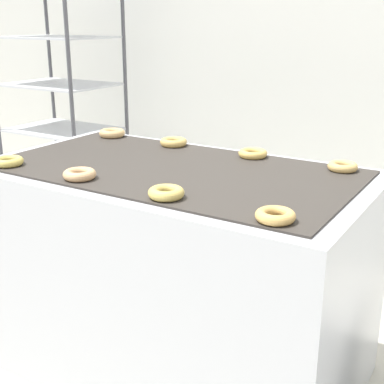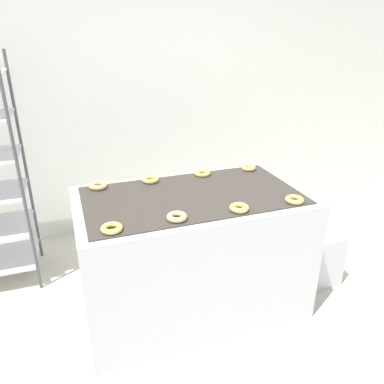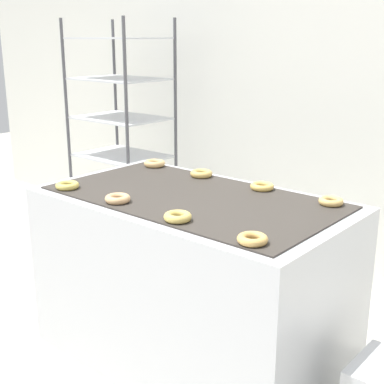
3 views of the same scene
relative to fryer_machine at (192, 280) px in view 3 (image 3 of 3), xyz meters
The scene contains 11 objects.
wall_back 1.73m from the fryer_machine, 90.01° to the left, with size 8.00×0.05×2.80m.
fryer_machine is the anchor object (origin of this frame).
baking_rack_cart 1.70m from the fryer_machine, 149.65° to the left, with size 0.69×0.52×1.78m.
donut_near_left 0.80m from the fryer_machine, 151.44° to the right, with size 0.12×0.12×0.03m, color #D7BF5A.
donut_near_midleft 0.59m from the fryer_machine, 123.45° to the right, with size 0.12×0.12×0.03m, color tan.
donut_near_midright 0.60m from the fryer_machine, 59.02° to the right, with size 0.12×0.12×0.03m, color #D8B95B.
donut_near_right 0.81m from the fryer_machine, 29.34° to the right, with size 0.12×0.12×0.03m, color #DDAC5B.
donut_far_left 0.81m from the fryer_machine, 150.41° to the left, with size 0.13×0.13×0.04m, color tan.
donut_far_midleft 0.60m from the fryer_machine, 122.63° to the left, with size 0.12×0.12×0.03m, color #D8B05B.
donut_far_midright 0.60m from the fryer_machine, 58.64° to the left, with size 0.12×0.12×0.03m, color #E4B95C.
donut_far_right 0.81m from the fryer_machine, 28.37° to the left, with size 0.11×0.11×0.03m, color #DFB465.
Camera 3 is at (1.62, -1.22, 1.65)m, focal length 50.00 mm.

